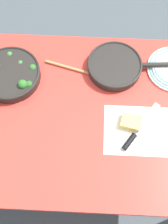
{
  "coord_description": "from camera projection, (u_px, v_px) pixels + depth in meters",
  "views": [
    {
      "loc": [
        0.03,
        -0.58,
        2.08
      ],
      "look_at": [
        0.0,
        0.0,
        0.77
      ],
      "focal_mm": 50.0,
      "sensor_mm": 36.0,
      "label": 1
    }
  ],
  "objects": [
    {
      "name": "ground_plane",
      "position": [
        84.0,
        158.0,
        2.14
      ],
      "size": [
        14.0,
        14.0,
        0.0
      ],
      "primitive_type": "plane",
      "color": "#424C51"
    },
    {
      "name": "dining_table_red",
      "position": [
        84.0,
        120.0,
        1.52
      ],
      "size": [
        1.32,
        0.88,
        0.75
      ],
      "color": "red",
      "rests_on": "ground_plane"
    },
    {
      "name": "skillet_broccoli",
      "position": [
        10.0,
        75.0,
        1.5
      ],
      "size": [
        0.3,
        0.39,
        0.07
      ],
      "rotation": [
        0.0,
        0.0,
        4.36
      ],
      "color": "black",
      "rests_on": "dining_table_red"
    },
    {
      "name": "skillet_eggs",
      "position": [
        115.0,
        66.0,
        1.53
      ],
      "size": [
        0.42,
        0.27,
        0.05
      ],
      "rotation": [
        0.0,
        0.0,
        0.07
      ],
      "color": "black",
      "rests_on": "dining_table_red"
    },
    {
      "name": "wooden_spoon",
      "position": [
        86.0,
        72.0,
        1.53
      ],
      "size": [
        0.34,
        0.12,
        0.02
      ],
      "rotation": [
        0.0,
        0.0,
        -0.27
      ],
      "color": "#A87A4C",
      "rests_on": "dining_table_red"
    },
    {
      "name": "parchment_sheet",
      "position": [
        137.0,
        130.0,
        1.42
      ],
      "size": [
        0.3,
        0.24,
        0.0
      ],
      "color": "silver",
      "rests_on": "dining_table_red"
    },
    {
      "name": "grater_knife",
      "position": [
        136.0,
        132.0,
        1.4
      ],
      "size": [
        0.18,
        0.25,
        0.02
      ],
      "rotation": [
        0.0,
        0.0,
        0.96
      ],
      "color": "silver",
      "rests_on": "dining_table_red"
    },
    {
      "name": "cheese_block",
      "position": [
        131.0,
        122.0,
        1.41
      ],
      "size": [
        0.1,
        0.09,
        0.04
      ],
      "color": "#E0C15B",
      "rests_on": "dining_table_red"
    }
  ]
}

